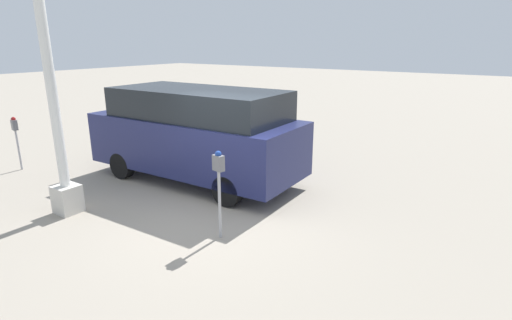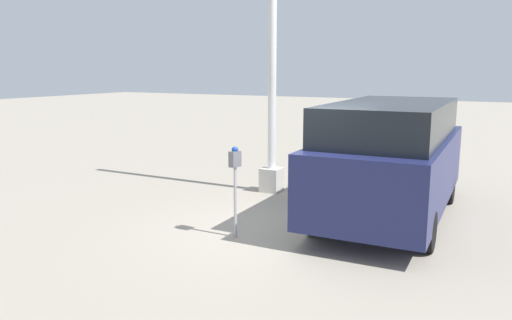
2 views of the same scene
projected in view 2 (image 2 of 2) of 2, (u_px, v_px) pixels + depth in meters
ground_plane at (285, 230)px, 8.72m from camera, size 80.00×80.00×0.00m
parking_meter_near at (235, 171)px, 8.17m from camera, size 0.22×0.15×1.54m
parking_meter_far at (355, 132)px, 14.01m from camera, size 0.22×0.15×1.39m
lamp_post at (272, 81)px, 11.04m from camera, size 0.44×0.44×6.80m
parked_van at (391, 157)px, 9.27m from camera, size 5.19×2.15×2.19m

